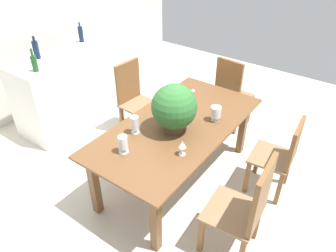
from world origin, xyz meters
TOP-DOWN VIEW (x-y plane):
  - ground_plane at (0.00, 0.00)m, footprint 7.04×7.04m
  - back_wall at (0.00, 2.60)m, footprint 6.40×0.10m
  - dining_table at (0.00, -0.03)m, footprint 1.99×1.01m
  - chair_foot_end at (1.27, -0.02)m, footprint 0.48×0.44m
  - chair_near_right at (0.46, -1.01)m, footprint 0.46×0.45m
  - chair_far_right at (0.46, 0.96)m, footprint 0.46×0.49m
  - chair_near_left at (-0.44, -1.03)m, footprint 0.50×0.48m
  - flower_centerpiece at (-0.10, -0.05)m, footprint 0.45×0.45m
  - crystal_vase_left at (-0.36, 0.22)m, footprint 0.08×0.08m
  - crystal_vase_center_near at (-0.66, 0.11)m, footprint 0.09×0.09m
  - crystal_vase_right at (0.29, -0.31)m, footprint 0.11×0.11m
  - wine_glass at (-0.37, -0.34)m, footprint 0.07×0.07m
  - kitchen_counter at (0.20, 1.88)m, footprint 1.56×0.65m
  - wine_bottle_amber at (-0.13, 2.01)m, footprint 0.07×0.07m
  - wine_bottle_clear at (0.60, 2.02)m, footprint 0.07×0.07m
  - wine_bottle_tall at (-0.38, 1.70)m, footprint 0.07×0.07m

SIDE VIEW (x-z plane):
  - ground_plane at x=0.00m, z-range 0.00..0.00m
  - kitchen_counter at x=0.20m, z-range 0.00..1.00m
  - chair_near_right at x=0.46m, z-range 0.05..0.95m
  - chair_far_right at x=0.46m, z-range 0.04..1.02m
  - chair_foot_end at x=1.27m, z-range 0.04..1.06m
  - chair_near_left at x=-0.44m, z-range 0.04..1.08m
  - dining_table at x=0.00m, z-range 0.27..1.00m
  - crystal_vase_right at x=0.29m, z-range 0.75..0.92m
  - crystal_vase_center_near at x=-0.66m, z-range 0.75..0.92m
  - wine_glass at x=-0.37m, z-range 0.77..0.92m
  - crystal_vase_left at x=-0.36m, z-range 0.75..0.94m
  - flower_centerpiece at x=-0.10m, z-range 0.75..1.24m
  - wine_bottle_tall at x=-0.38m, z-range 0.97..1.24m
  - wine_bottle_clear at x=0.60m, z-range 0.97..1.25m
  - wine_bottle_amber at x=-0.13m, z-range 0.97..1.26m
  - back_wall at x=0.00m, z-range 0.00..2.60m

